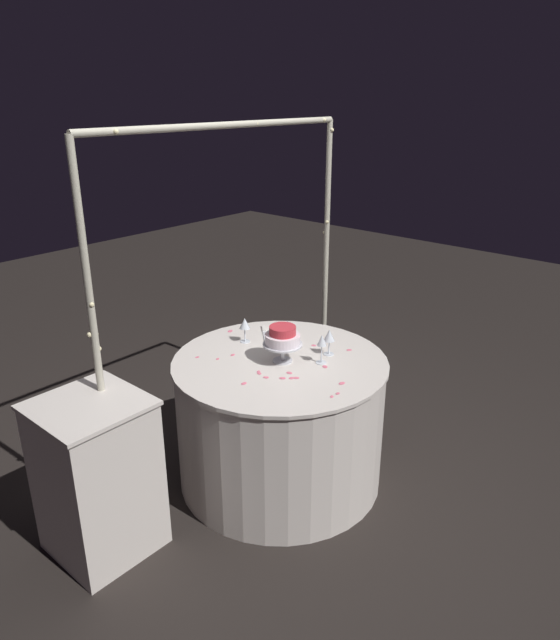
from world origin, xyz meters
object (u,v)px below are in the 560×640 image
object	(u,v)px
decorative_arch	(231,255)
wine_glass_0	(245,324)
main_table	(280,420)
cake_knife	(265,334)
wine_glass_3	(288,327)
side_table	(98,477)
tiered_cake	(282,338)
wine_glass_1	(322,342)
wine_glass_2	(329,336)

from	to	relation	value
decorative_arch	wine_glass_0	distance (m)	0.44
main_table	cake_knife	xyz separation A→B (m)	(0.22, 0.32, 0.39)
wine_glass_3	decorative_arch	bearing A→B (deg)	127.42
side_table	tiered_cake	world-z (taller)	tiered_cake
decorative_arch	wine_glass_0	size ratio (longest dim) A/B	13.32
main_table	wine_glass_3	xyz separation A→B (m)	(0.19, 0.11, 0.50)
decorative_arch	wine_glass_0	world-z (taller)	decorative_arch
side_table	wine_glass_3	bearing A→B (deg)	-8.84
decorative_arch	side_table	size ratio (longest dim) A/B	2.46
wine_glass_3	main_table	bearing A→B (deg)	-150.35
wine_glass_0	wine_glass_1	world-z (taller)	wine_glass_1
tiered_cake	wine_glass_2	xyz separation A→B (m)	(0.24, -0.14, -0.03)
wine_glass_1	cake_knife	world-z (taller)	wine_glass_1
main_table	tiered_cake	distance (m)	0.53
wine_glass_0	wine_glass_3	size ratio (longest dim) A/B	1.00
main_table	wine_glass_3	size ratio (longest dim) A/B	7.92
wine_glass_3	cake_knife	distance (m)	0.23
wine_glass_0	wine_glass_2	xyz separation A→B (m)	(0.19, -0.49, -0.00)
wine_glass_2	main_table	bearing A→B (deg)	147.17
wine_glass_3	wine_glass_1	bearing A→B (deg)	-102.87
tiered_cake	cake_knife	distance (m)	0.42
tiered_cake	wine_glass_0	bearing A→B (deg)	80.38
wine_glass_0	wine_glass_3	world-z (taller)	same
main_table	wine_glass_1	distance (m)	0.56
wine_glass_2	wine_glass_1	bearing A→B (deg)	-162.81
decorative_arch	cake_knife	distance (m)	0.59
decorative_arch	wine_glass_3	xyz separation A→B (m)	(0.20, -0.26, -0.44)
wine_glass_0	wine_glass_1	size ratio (longest dim) A/B	0.90
side_table	wine_glass_3	size ratio (longest dim) A/B	5.40
decorative_arch	tiered_cake	distance (m)	0.56
wine_glass_2	wine_glass_3	bearing A→B (deg)	100.31
wine_glass_0	wine_glass_1	distance (m)	0.53
main_table	wine_glass_2	bearing A→B (deg)	-32.83
decorative_arch	wine_glass_2	xyz separation A→B (m)	(0.24, -0.52, -0.43)
side_table	wine_glass_0	distance (m)	1.18
wine_glass_2	wine_glass_3	size ratio (longest dim) A/B	1.00
wine_glass_1	wine_glass_3	world-z (taller)	wine_glass_1
main_table	tiered_cake	world-z (taller)	tiered_cake
cake_knife	main_table	bearing A→B (deg)	-124.86
main_table	side_table	world-z (taller)	side_table
cake_knife	wine_glass_0	bearing A→B (deg)	175.79
wine_glass_2	wine_glass_3	xyz separation A→B (m)	(-0.05, 0.27, -0.00)
decorative_arch	wine_glass_1	size ratio (longest dim) A/B	11.95
tiered_cake	decorative_arch	bearing A→B (deg)	89.98
side_table	tiered_cake	size ratio (longest dim) A/B	3.75
main_table	wine_glass_1	bearing A→B (deg)	-57.11
wine_glass_1	side_table	bearing A→B (deg)	156.65
decorative_arch	wine_glass_3	size ratio (longest dim) A/B	13.27
decorative_arch	cake_knife	size ratio (longest dim) A/B	8.74
wine_glass_1	cake_knife	distance (m)	0.53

